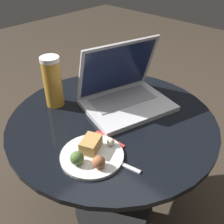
# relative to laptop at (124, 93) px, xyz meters

# --- Properties ---
(ground_plane) EXTENTS (6.00, 6.00, 0.00)m
(ground_plane) POSITION_rel_laptop_xyz_m (-0.10, -0.03, -0.58)
(ground_plane) COLOR #382D23
(table) EXTENTS (0.75, 0.75, 0.53)m
(table) POSITION_rel_laptop_xyz_m (-0.10, -0.03, -0.16)
(table) COLOR black
(table) RESTS_ON ground_plane
(napkin) EXTENTS (0.17, 0.13, 0.00)m
(napkin) POSITION_rel_laptop_xyz_m (-0.27, -0.11, -0.05)
(napkin) COLOR #B7332D
(napkin) RESTS_ON table
(laptop) EXTENTS (0.37, 0.32, 0.24)m
(laptop) POSITION_rel_laptop_xyz_m (0.00, 0.00, 0.00)
(laptop) COLOR silver
(laptop) RESTS_ON table
(beer_glass) EXTENTS (0.07, 0.07, 0.19)m
(beer_glass) POSITION_rel_laptop_xyz_m (-0.18, 0.19, 0.05)
(beer_glass) COLOR gold
(beer_glass) RESTS_ON table
(snack_plate) EXTENTS (0.19, 0.19, 0.05)m
(snack_plate) POSITION_rel_laptop_xyz_m (-0.29, -0.12, -0.04)
(snack_plate) COLOR silver
(snack_plate) RESTS_ON table
(fork) EXTENTS (0.05, 0.17, 0.00)m
(fork) POSITION_rel_laptop_xyz_m (-0.26, -0.17, -0.05)
(fork) COLOR silver
(fork) RESTS_ON table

